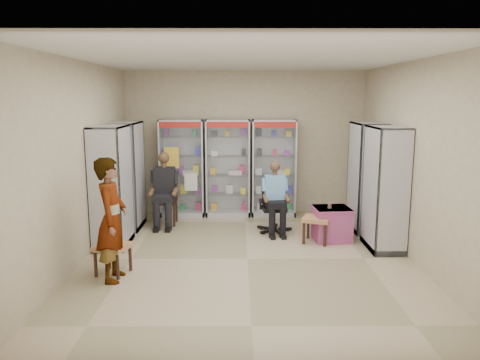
{
  "coord_description": "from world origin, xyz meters",
  "views": [
    {
      "loc": [
        -0.15,
        -6.88,
        2.46
      ],
      "look_at": [
        -0.11,
        0.7,
        1.11
      ],
      "focal_mm": 35.0,
      "sensor_mm": 36.0,
      "label": 1
    }
  ],
  "objects_px": {
    "cabinet_back_left": "(182,168)",
    "cabinet_back_right": "(274,168)",
    "woven_stool_b": "(113,259)",
    "office_chair": "(274,206)",
    "cabinet_back_mid": "(228,168)",
    "pink_trunk": "(331,224)",
    "cabinet_left_far": "(127,176)",
    "cabinet_left_near": "(112,187)",
    "cabinet_right_far": "(366,177)",
    "seated_shopkeeper": "(274,199)",
    "cabinet_right_near": "(385,189)",
    "wooden_chair": "(166,201)",
    "woven_stool_a": "(316,230)",
    "standing_man": "(112,220)"
  },
  "relations": [
    {
      "from": "cabinet_back_left",
      "to": "cabinet_right_far",
      "type": "xyz_separation_m",
      "value": [
        3.53,
        -1.13,
        0.0
      ]
    },
    {
      "from": "cabinet_back_mid",
      "to": "pink_trunk",
      "type": "distance_m",
      "value": 2.64
    },
    {
      "from": "cabinet_back_mid",
      "to": "cabinet_right_far",
      "type": "relative_size",
      "value": 1.0
    },
    {
      "from": "cabinet_left_near",
      "to": "cabinet_right_near",
      "type": "bearing_deg",
      "value": 87.43
    },
    {
      "from": "wooden_chair",
      "to": "standing_man",
      "type": "relative_size",
      "value": 0.56
    },
    {
      "from": "cabinet_back_mid",
      "to": "cabinet_right_near",
      "type": "distance_m",
      "value": 3.41
    },
    {
      "from": "cabinet_right_near",
      "to": "pink_trunk",
      "type": "distance_m",
      "value": 1.13
    },
    {
      "from": "cabinet_back_mid",
      "to": "cabinet_left_far",
      "type": "relative_size",
      "value": 1.0
    },
    {
      "from": "cabinet_left_near",
      "to": "woven_stool_a",
      "type": "distance_m",
      "value": 3.52
    },
    {
      "from": "cabinet_right_near",
      "to": "cabinet_left_near",
      "type": "height_order",
      "value": "same"
    },
    {
      "from": "cabinet_back_left",
      "to": "cabinet_right_far",
      "type": "relative_size",
      "value": 1.0
    },
    {
      "from": "cabinet_back_mid",
      "to": "cabinet_left_near",
      "type": "relative_size",
      "value": 1.0
    },
    {
      "from": "cabinet_back_right",
      "to": "office_chair",
      "type": "height_order",
      "value": "cabinet_back_right"
    },
    {
      "from": "cabinet_right_far",
      "to": "cabinet_right_near",
      "type": "bearing_deg",
      "value": -180.0
    },
    {
      "from": "cabinet_right_far",
      "to": "woven_stool_a",
      "type": "bearing_deg",
      "value": 126.92
    },
    {
      "from": "cabinet_back_right",
      "to": "cabinet_left_near",
      "type": "bearing_deg",
      "value": -144.35
    },
    {
      "from": "cabinet_left_near",
      "to": "seated_shopkeeper",
      "type": "bearing_deg",
      "value": 105.01
    },
    {
      "from": "woven_stool_a",
      "to": "standing_man",
      "type": "bearing_deg",
      "value": -151.72
    },
    {
      "from": "pink_trunk",
      "to": "standing_man",
      "type": "distance_m",
      "value": 3.8
    },
    {
      "from": "wooden_chair",
      "to": "pink_trunk",
      "type": "distance_m",
      "value": 3.21
    },
    {
      "from": "cabinet_back_left",
      "to": "cabinet_left_far",
      "type": "height_order",
      "value": "same"
    },
    {
      "from": "cabinet_back_right",
      "to": "seated_shopkeeper",
      "type": "distance_m",
      "value": 1.35
    },
    {
      "from": "cabinet_right_far",
      "to": "standing_man",
      "type": "height_order",
      "value": "cabinet_right_far"
    },
    {
      "from": "cabinet_back_mid",
      "to": "seated_shopkeeper",
      "type": "xyz_separation_m",
      "value": [
        0.87,
        -1.29,
        -0.38
      ]
    },
    {
      "from": "office_chair",
      "to": "pink_trunk",
      "type": "xyz_separation_m",
      "value": [
        0.96,
        -0.53,
        -0.2
      ]
    },
    {
      "from": "cabinet_back_mid",
      "to": "cabinet_right_near",
      "type": "xyz_separation_m",
      "value": [
        2.58,
        -2.23,
        0.0
      ]
    },
    {
      "from": "cabinet_right_near",
      "to": "seated_shopkeeper",
      "type": "bearing_deg",
      "value": 61.23
    },
    {
      "from": "woven_stool_a",
      "to": "woven_stool_b",
      "type": "distance_m",
      "value": 3.41
    },
    {
      "from": "cabinet_back_mid",
      "to": "wooden_chair",
      "type": "distance_m",
      "value": 1.5
    },
    {
      "from": "wooden_chair",
      "to": "cabinet_right_near",
      "type": "bearing_deg",
      "value": -21.64
    },
    {
      "from": "cabinet_back_mid",
      "to": "office_chair",
      "type": "distance_m",
      "value": 1.6
    },
    {
      "from": "cabinet_left_far",
      "to": "woven_stool_a",
      "type": "relative_size",
      "value": 4.49
    },
    {
      "from": "seated_shopkeeper",
      "to": "cabinet_left_near",
      "type": "bearing_deg",
      "value": -170.45
    },
    {
      "from": "cabinet_left_near",
      "to": "seated_shopkeeper",
      "type": "height_order",
      "value": "cabinet_left_near"
    },
    {
      "from": "pink_trunk",
      "to": "woven_stool_a",
      "type": "distance_m",
      "value": 0.32
    },
    {
      "from": "cabinet_back_left",
      "to": "woven_stool_a",
      "type": "distance_m",
      "value": 3.24
    },
    {
      "from": "cabinet_left_far",
      "to": "wooden_chair",
      "type": "relative_size",
      "value": 2.13
    },
    {
      "from": "cabinet_left_far",
      "to": "office_chair",
      "type": "height_order",
      "value": "cabinet_left_far"
    },
    {
      "from": "cabinet_left_far",
      "to": "seated_shopkeeper",
      "type": "distance_m",
      "value": 2.8
    },
    {
      "from": "woven_stool_b",
      "to": "office_chair",
      "type": "bearing_deg",
      "value": 40.86
    },
    {
      "from": "cabinet_right_near",
      "to": "woven_stool_a",
      "type": "distance_m",
      "value": 1.33
    },
    {
      "from": "pink_trunk",
      "to": "cabinet_right_far",
      "type": "bearing_deg",
      "value": 40.52
    },
    {
      "from": "cabinet_back_right",
      "to": "woven_stool_b",
      "type": "bearing_deg",
      "value": -126.84
    },
    {
      "from": "cabinet_back_right",
      "to": "woven_stool_b",
      "type": "height_order",
      "value": "cabinet_back_right"
    },
    {
      "from": "cabinet_back_mid",
      "to": "woven_stool_a",
      "type": "height_order",
      "value": "cabinet_back_mid"
    },
    {
      "from": "cabinet_back_left",
      "to": "cabinet_back_right",
      "type": "xyz_separation_m",
      "value": [
        1.9,
        0.0,
        0.0
      ]
    },
    {
      "from": "cabinet_left_near",
      "to": "woven_stool_a",
      "type": "bearing_deg",
      "value": 92.07
    },
    {
      "from": "wooden_chair",
      "to": "pink_trunk",
      "type": "bearing_deg",
      "value": -18.95
    },
    {
      "from": "pink_trunk",
      "to": "woven_stool_a",
      "type": "relative_size",
      "value": 1.35
    },
    {
      "from": "cabinet_back_left",
      "to": "pink_trunk",
      "type": "relative_size",
      "value": 3.34
    }
  ]
}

